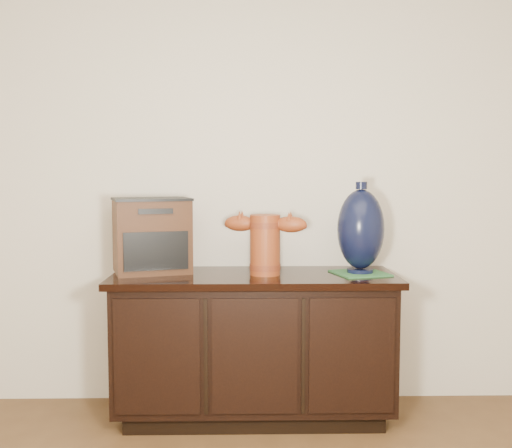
{
  "coord_description": "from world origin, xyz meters",
  "views": [
    {
      "loc": [
        -0.05,
        -0.82,
        1.26
      ],
      "look_at": [
        0.01,
        2.18,
        1.02
      ],
      "focal_mm": 42.0,
      "sensor_mm": 36.0,
      "label": 1
    }
  ],
  "objects_px": {
    "terracotta_vessel": "(265,241)",
    "spray_can": "(256,255)",
    "tv_radio": "(152,235)",
    "sideboard": "(254,344)",
    "lamp_base": "(361,230)"
  },
  "relations": [
    {
      "from": "terracotta_vessel",
      "to": "spray_can",
      "type": "height_order",
      "value": "terracotta_vessel"
    },
    {
      "from": "terracotta_vessel",
      "to": "lamp_base",
      "type": "relative_size",
      "value": 0.93
    },
    {
      "from": "terracotta_vessel",
      "to": "spray_can",
      "type": "relative_size",
      "value": 2.59
    },
    {
      "from": "lamp_base",
      "to": "terracotta_vessel",
      "type": "bearing_deg",
      "value": -177.79
    },
    {
      "from": "terracotta_vessel",
      "to": "tv_radio",
      "type": "height_order",
      "value": "tv_radio"
    },
    {
      "from": "tv_radio",
      "to": "lamp_base",
      "type": "height_order",
      "value": "lamp_base"
    },
    {
      "from": "sideboard",
      "to": "tv_radio",
      "type": "height_order",
      "value": "tv_radio"
    },
    {
      "from": "sideboard",
      "to": "spray_can",
      "type": "bearing_deg",
      "value": 83.82
    },
    {
      "from": "terracotta_vessel",
      "to": "tv_radio",
      "type": "distance_m",
      "value": 0.6
    },
    {
      "from": "sideboard",
      "to": "terracotta_vessel",
      "type": "relative_size",
      "value": 3.35
    },
    {
      "from": "tv_radio",
      "to": "terracotta_vessel",
      "type": "bearing_deg",
      "value": -26.36
    },
    {
      "from": "tv_radio",
      "to": "lamp_base",
      "type": "bearing_deg",
      "value": -21.13
    },
    {
      "from": "sideboard",
      "to": "lamp_base",
      "type": "xyz_separation_m",
      "value": [
        0.55,
        0.0,
        0.6
      ]
    },
    {
      "from": "sideboard",
      "to": "tv_radio",
      "type": "bearing_deg",
      "value": 171.34
    },
    {
      "from": "sideboard",
      "to": "tv_radio",
      "type": "distance_m",
      "value": 0.78
    }
  ]
}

